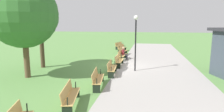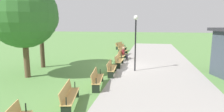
% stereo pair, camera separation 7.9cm
% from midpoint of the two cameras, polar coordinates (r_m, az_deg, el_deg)
% --- Properties ---
extents(ground_plane, '(120.00, 120.00, 0.00)m').
position_cam_midpoint_polar(ground_plane, '(15.20, 2.46, -3.05)').
color(ground_plane, '#5B8C47').
extents(path_paving, '(35.44, 5.92, 0.01)m').
position_cam_midpoint_polar(path_paving, '(15.06, 13.59, -3.43)').
color(path_paving, '#A39E99').
rests_on(path_paving, ground).
extents(bench_0, '(2.02, 1.01, 0.89)m').
position_cam_midpoint_polar(bench_0, '(25.40, 2.47, 3.26)').
color(bench_0, tan).
rests_on(bench_0, ground).
extents(bench_1, '(2.03, 0.89, 0.89)m').
position_cam_midpoint_polar(bench_1, '(22.82, 3.13, 2.51)').
color(bench_1, tan).
rests_on(bench_1, ground).
extents(bench_2, '(2.02, 0.75, 0.89)m').
position_cam_midpoint_polar(bench_2, '(20.24, 3.43, 1.56)').
color(bench_2, tan).
rests_on(bench_2, ground).
extents(bench_3, '(2.00, 0.61, 0.89)m').
position_cam_midpoint_polar(bench_3, '(17.66, 3.22, 0.35)').
color(bench_3, tan).
rests_on(bench_3, ground).
extents(bench_4, '(1.97, 0.47, 0.89)m').
position_cam_midpoint_polar(bench_4, '(15.11, 2.21, -1.26)').
color(bench_4, tan).
rests_on(bench_4, ground).
extents(bench_5, '(2.00, 0.61, 0.89)m').
position_cam_midpoint_polar(bench_5, '(12.62, -0.04, -3.49)').
color(bench_5, tan).
rests_on(bench_5, ground).
extents(bench_6, '(2.02, 0.75, 0.89)m').
position_cam_midpoint_polar(bench_6, '(10.24, -4.41, -6.70)').
color(bench_6, tan).
rests_on(bench_6, ground).
extents(bench_7, '(2.03, 0.89, 0.89)m').
position_cam_midpoint_polar(bench_7, '(8.10, -12.62, -11.46)').
color(bench_7, tan).
rests_on(bench_7, ground).
extents(person_seated, '(0.35, 0.54, 1.20)m').
position_cam_midpoint_polar(person_seated, '(17.88, 3.86, 0.96)').
color(person_seated, maroon).
rests_on(person_seated, ground).
extents(tree_0, '(2.73, 2.73, 5.16)m').
position_cam_midpoint_polar(tree_0, '(15.37, -20.74, 10.62)').
color(tree_0, '#4C3828').
rests_on(tree_0, ground).
extents(tree_1, '(4.17, 4.17, 6.06)m').
position_cam_midpoint_polar(tree_1, '(12.82, -25.16, 11.49)').
color(tree_1, brown).
rests_on(tree_1, ground).
extents(lamp_post, '(0.32, 0.32, 3.95)m').
position_cam_midpoint_polar(lamp_post, '(13.40, 7.33, 7.04)').
color(lamp_post, black).
rests_on(lamp_post, ground).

